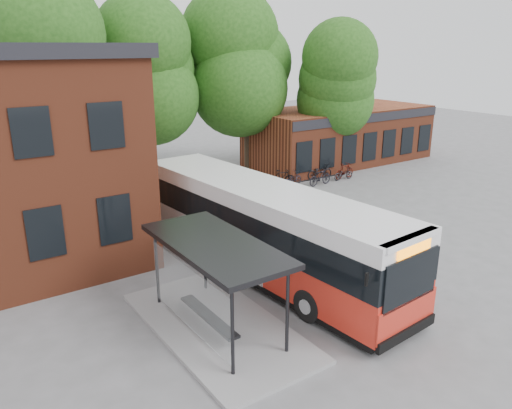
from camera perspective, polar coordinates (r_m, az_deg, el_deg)
ground at (r=19.12m, az=5.84°, el=-8.48°), size 100.00×100.00×0.00m
shop_row at (r=38.17m, az=9.56°, el=7.86°), size 14.00×6.20×4.00m
bus_shelter at (r=15.39m, az=-4.56°, el=-9.25°), size 3.60×7.00×2.90m
bike_rail at (r=31.88m, az=6.95°, el=2.69°), size 5.20×0.10×0.38m
tree_0 at (r=29.54m, az=-24.66°, el=10.52°), size 7.92×7.92×11.00m
tree_1 at (r=32.50m, az=-12.59°, el=11.68°), size 7.92×7.92×10.40m
tree_2 at (r=34.88m, az=-1.03°, el=12.98°), size 7.92×7.92×11.00m
tree_3 at (r=35.00m, az=9.69°, el=11.34°), size 7.04×7.04×9.28m
city_bus at (r=19.08m, az=0.72°, el=-2.87°), size 3.78×13.53×3.40m
bicycle_1 at (r=31.22m, az=2.97°, el=3.09°), size 1.77×0.98×1.03m
bicycle_2 at (r=31.13m, az=4.23°, el=2.90°), size 1.82×1.05×0.91m
bicycle_3 at (r=31.50m, az=7.34°, el=3.13°), size 1.77×0.55×1.06m
bicycle_4 at (r=33.10m, az=7.27°, el=3.77°), size 1.92×0.87×0.97m
bicycle_6 at (r=33.05m, az=9.94°, el=3.47°), size 1.55×0.59×0.81m
bicycle_7 at (r=33.33m, az=10.08°, el=3.80°), size 1.77×0.65×1.04m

